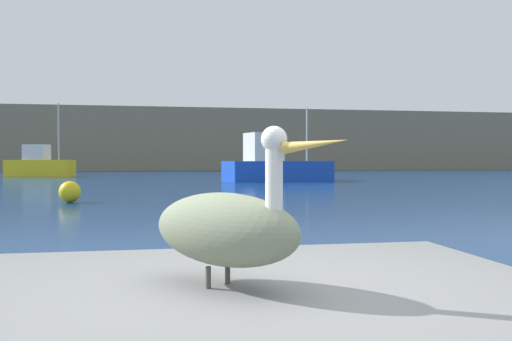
# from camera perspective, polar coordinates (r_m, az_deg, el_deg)

# --- Properties ---
(hillside_backdrop) EXTENTS (140.00, 13.38, 7.72)m
(hillside_backdrop) POSITION_cam_1_polar(r_m,az_deg,el_deg) (72.63, -9.91, 3.11)
(hillside_backdrop) COLOR #7F755B
(hillside_backdrop) RESTS_ON ground
(pelican) EXTENTS (1.01, 1.16, 0.88)m
(pelican) POSITION_cam_1_polar(r_m,az_deg,el_deg) (3.02, -3.12, -5.94)
(pelican) COLOR gray
(pelican) RESTS_ON pier_dock
(fishing_boat_yellow) EXTENTS (5.43, 3.03, 5.70)m
(fishing_boat_yellow) POSITION_cam_1_polar(r_m,az_deg,el_deg) (45.31, -21.82, 0.54)
(fishing_boat_yellow) COLOR yellow
(fishing_boat_yellow) RESTS_ON ground
(fishing_boat_blue) EXTENTS (7.13, 3.79, 4.64)m
(fishing_boat_blue) POSITION_cam_1_polar(r_m,az_deg,el_deg) (33.82, 2.00, 0.58)
(fishing_boat_blue) COLOR blue
(fishing_boat_blue) RESTS_ON ground
(mooring_buoy) EXTENTS (0.66, 0.66, 0.66)m
(mooring_buoy) POSITION_cam_1_polar(r_m,az_deg,el_deg) (17.72, -18.98, -2.13)
(mooring_buoy) COLOR yellow
(mooring_buoy) RESTS_ON ground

